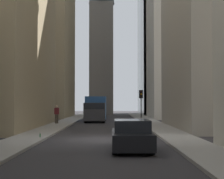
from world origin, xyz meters
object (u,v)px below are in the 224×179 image
at_px(pedestrian, 57,113).
at_px(traffic_light_midblock, 141,97).
at_px(delivery_truck, 96,109).
at_px(discarded_bottle, 40,135).
at_px(sedan_black, 132,136).

bearing_deg(pedestrian, traffic_light_midblock, -36.23).
relative_size(traffic_light_midblock, pedestrian, 2.06).
xyz_separation_m(delivery_truck, discarded_bottle, (-19.33, 2.36, -1.21)).
bearing_deg(traffic_light_midblock, delivery_truck, 141.70).
distance_m(sedan_black, pedestrian, 19.77).
xyz_separation_m(pedestrian, discarded_bottle, (-13.92, -1.19, -0.87)).
bearing_deg(delivery_truck, sedan_black, -173.38).
height_order(sedan_black, traffic_light_midblock, traffic_light_midblock).
height_order(traffic_light_midblock, discarded_bottle, traffic_light_midblock).
relative_size(delivery_truck, sedan_black, 1.50).
distance_m(delivery_truck, sedan_black, 24.30).
bearing_deg(delivery_truck, traffic_light_midblock, -38.30).
relative_size(sedan_black, pedestrian, 2.41).
relative_size(delivery_truck, discarded_bottle, 23.93).
height_order(delivery_truck, sedan_black, delivery_truck).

